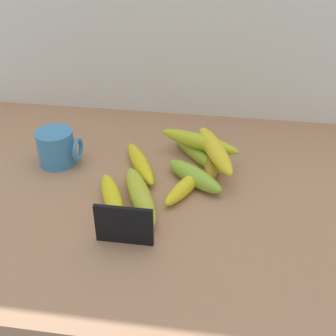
# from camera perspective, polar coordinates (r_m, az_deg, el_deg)

# --- Properties ---
(counter_top) EXTENTS (1.10, 0.76, 0.03)m
(counter_top) POSITION_cam_1_polar(r_m,az_deg,el_deg) (0.98, -3.34, -3.49)
(counter_top) COLOR #AE7C59
(counter_top) RESTS_ON ground
(chalkboard_sign) EXTENTS (0.11, 0.02, 0.08)m
(chalkboard_sign) POSITION_cam_1_polar(r_m,az_deg,el_deg) (0.81, -5.53, -7.68)
(chalkboard_sign) COLOR black
(chalkboard_sign) RESTS_ON counter_top
(coffee_mug) EXTENTS (0.10, 0.09, 0.08)m
(coffee_mug) POSITION_cam_1_polar(r_m,az_deg,el_deg) (1.06, -14.38, 2.63)
(coffee_mug) COLOR #3E85BD
(coffee_mug) RESTS_ON counter_top
(banana_0) EXTENTS (0.12, 0.20, 0.04)m
(banana_0) POSITION_cam_1_polar(r_m,az_deg,el_deg) (0.91, -3.69, -3.60)
(banana_0) COLOR gold
(banana_0) RESTS_ON counter_top
(banana_1) EXTENTS (0.15, 0.13, 0.04)m
(banana_1) POSITION_cam_1_polar(r_m,az_deg,el_deg) (0.97, 3.46, -1.06)
(banana_1) COLOR #92BD34
(banana_1) RESTS_ON counter_top
(banana_2) EXTENTS (0.15, 0.17, 0.03)m
(banana_2) POSITION_cam_1_polar(r_m,az_deg,el_deg) (1.06, 3.83, 1.85)
(banana_2) COLOR #9EBB2C
(banana_2) RESTS_ON counter_top
(banana_3) EXTENTS (0.12, 0.18, 0.04)m
(banana_3) POSITION_cam_1_polar(r_m,az_deg,el_deg) (1.02, -3.67, 0.63)
(banana_3) COLOR yellow
(banana_3) RESTS_ON counter_top
(banana_4) EXTENTS (0.04, 0.16, 0.04)m
(banana_4) POSITION_cam_1_polar(r_m,az_deg,el_deg) (1.03, 5.89, 0.91)
(banana_4) COLOR #A27E20
(banana_4) RESTS_ON counter_top
(banana_5) EXTENTS (0.10, 0.16, 0.04)m
(banana_5) POSITION_cam_1_polar(r_m,az_deg,el_deg) (0.92, -7.36, -3.79)
(banana_5) COLOR yellow
(banana_5) RESTS_ON counter_top
(banana_6) EXTENTS (0.10, 0.15, 0.03)m
(banana_6) POSITION_cam_1_polar(r_m,az_deg,el_deg) (0.95, 2.27, -2.41)
(banana_6) COLOR yellow
(banana_6) RESTS_ON counter_top
(banana_7) EXTENTS (0.20, 0.11, 0.04)m
(banana_7) POSITION_cam_1_polar(r_m,az_deg,el_deg) (1.04, 4.12, 3.49)
(banana_7) COLOR gold
(banana_7) RESTS_ON banana_2
(banana_8) EXTENTS (0.12, 0.21, 0.04)m
(banana_8) POSITION_cam_1_polar(r_m,az_deg,el_deg) (1.00, 6.20, 2.37)
(banana_8) COLOR yellow
(banana_8) RESTS_ON banana_4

